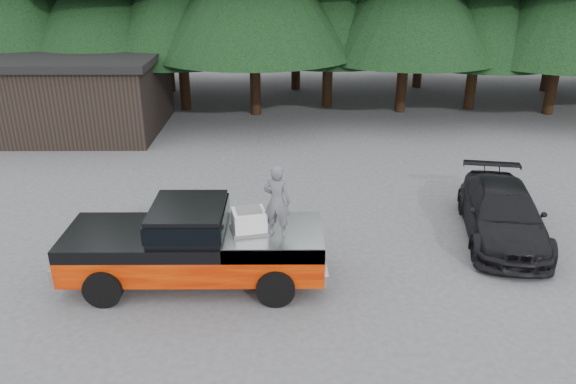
{
  "coord_description": "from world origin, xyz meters",
  "views": [
    {
      "loc": [
        0.4,
        -11.75,
        7.0
      ],
      "look_at": [
        0.46,
        0.0,
        2.05
      ],
      "focal_mm": 35.0,
      "sensor_mm": 36.0,
      "label": 1
    }
  ],
  "objects_px": {
    "man_on_bed": "(277,201)",
    "utility_building": "(65,92)",
    "air_compressor": "(249,221)",
    "parked_car": "(503,213)",
    "pickup_truck": "(196,256)"
  },
  "relations": [
    {
      "from": "man_on_bed",
      "to": "pickup_truck",
      "type": "bearing_deg",
      "value": 7.94
    },
    {
      "from": "air_compressor",
      "to": "man_on_bed",
      "type": "bearing_deg",
      "value": -30.68
    },
    {
      "from": "air_compressor",
      "to": "man_on_bed",
      "type": "height_order",
      "value": "man_on_bed"
    },
    {
      "from": "man_on_bed",
      "to": "air_compressor",
      "type": "bearing_deg",
      "value": -0.79
    },
    {
      "from": "parked_car",
      "to": "utility_building",
      "type": "distance_m",
      "value": 18.35
    },
    {
      "from": "man_on_bed",
      "to": "utility_building",
      "type": "bearing_deg",
      "value": -37.56
    },
    {
      "from": "parked_car",
      "to": "utility_building",
      "type": "bearing_deg",
      "value": 155.86
    },
    {
      "from": "pickup_truck",
      "to": "utility_building",
      "type": "height_order",
      "value": "utility_building"
    },
    {
      "from": "man_on_bed",
      "to": "parked_car",
      "type": "distance_m",
      "value": 6.61
    },
    {
      "from": "pickup_truck",
      "to": "utility_building",
      "type": "distance_m",
      "value": 14.49
    },
    {
      "from": "utility_building",
      "to": "parked_car",
      "type": "bearing_deg",
      "value": -34.06
    },
    {
      "from": "utility_building",
      "to": "man_on_bed",
      "type": "bearing_deg",
      "value": -54.1
    },
    {
      "from": "air_compressor",
      "to": "parked_car",
      "type": "height_order",
      "value": "air_compressor"
    },
    {
      "from": "pickup_truck",
      "to": "man_on_bed",
      "type": "xyz_separation_m",
      "value": [
        1.89,
        -0.29,
        1.48
      ]
    },
    {
      "from": "pickup_truck",
      "to": "parked_car",
      "type": "relative_size",
      "value": 1.26
    }
  ]
}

